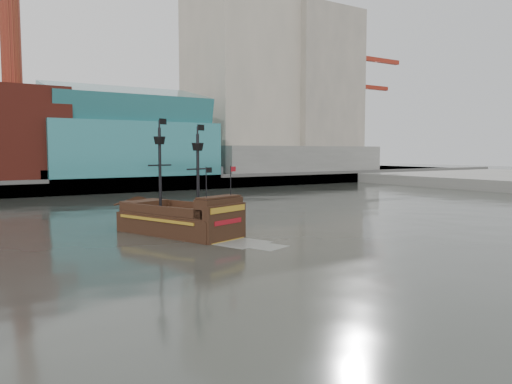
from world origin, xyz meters
TOP-DOWN VIEW (x-y plane):
  - ground at (0.00, 0.00)m, footprint 400.00×400.00m
  - promenade_far at (0.00, 92.00)m, footprint 220.00×60.00m
  - seawall at (0.00, 62.50)m, footprint 220.00×1.00m
  - skyline at (5.21, 84.56)m, footprint 149.00×45.00m
  - crane_a at (78.63, 82.00)m, footprint 22.50×4.00m
  - crane_b at (88.23, 92.00)m, footprint 19.10×4.00m
  - pirate_ship at (-2.78, 19.28)m, footprint 8.46×14.44m

SIDE VIEW (x-z plane):
  - ground at x=0.00m, z-range 0.00..0.00m
  - pirate_ship at x=-2.78m, z-range -4.25..6.13m
  - promenade_far at x=0.00m, z-range 0.00..2.00m
  - seawall at x=0.00m, z-range 0.00..2.60m
  - crane_b at x=88.23m, z-range 2.45..28.70m
  - crane_a at x=78.63m, z-range 2.99..35.24m
  - skyline at x=5.21m, z-range -6.45..55.55m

